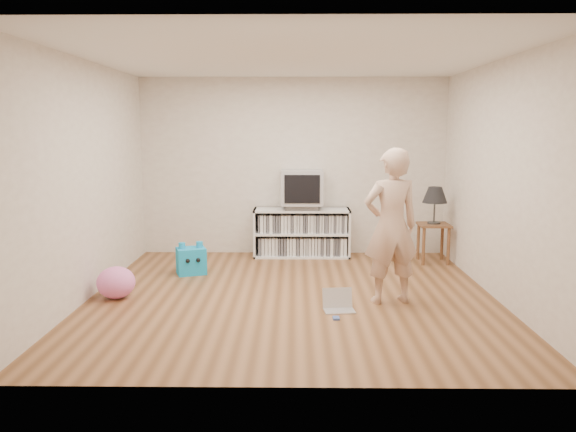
# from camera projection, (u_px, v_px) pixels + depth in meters

# --- Properties ---
(ground) EXTENTS (4.50, 4.50, 0.00)m
(ground) POSITION_uv_depth(u_px,v_px,m) (292.00, 296.00, 6.29)
(ground) COLOR brown
(ground) RESTS_ON ground
(walls) EXTENTS (4.52, 4.52, 2.60)m
(walls) POSITION_uv_depth(u_px,v_px,m) (292.00, 181.00, 6.09)
(walls) COLOR beige
(walls) RESTS_ON ground
(ceiling) EXTENTS (4.50, 4.50, 0.01)m
(ceiling) POSITION_uv_depth(u_px,v_px,m) (293.00, 57.00, 5.89)
(ceiling) COLOR white
(ceiling) RESTS_ON walls
(media_unit) EXTENTS (1.40, 0.45, 0.70)m
(media_unit) POSITION_uv_depth(u_px,v_px,m) (302.00, 232.00, 8.25)
(media_unit) COLOR white
(media_unit) RESTS_ON ground
(dvd_deck) EXTENTS (0.45, 0.35, 0.07)m
(dvd_deck) POSITION_uv_depth(u_px,v_px,m) (302.00, 207.00, 8.17)
(dvd_deck) COLOR gray
(dvd_deck) RESTS_ON media_unit
(crt_tv) EXTENTS (0.60, 0.53, 0.50)m
(crt_tv) POSITION_uv_depth(u_px,v_px,m) (302.00, 187.00, 8.13)
(crt_tv) COLOR #9C9CA1
(crt_tv) RESTS_ON dvd_deck
(side_table) EXTENTS (0.42, 0.42, 0.55)m
(side_table) POSITION_uv_depth(u_px,v_px,m) (433.00, 233.00, 7.83)
(side_table) COLOR brown
(side_table) RESTS_ON ground
(table_lamp) EXTENTS (0.34, 0.34, 0.52)m
(table_lamp) POSITION_uv_depth(u_px,v_px,m) (435.00, 196.00, 7.75)
(table_lamp) COLOR #333333
(table_lamp) RESTS_ON side_table
(person) EXTENTS (0.68, 0.52, 1.67)m
(person) POSITION_uv_depth(u_px,v_px,m) (391.00, 226.00, 5.96)
(person) COLOR #D5AC91
(person) RESTS_ON ground
(laptop) EXTENTS (0.34, 0.28, 0.21)m
(laptop) POSITION_uv_depth(u_px,v_px,m) (338.00, 304.00, 5.81)
(laptop) COLOR silver
(laptop) RESTS_ON ground
(playing_cards) EXTENTS (0.07, 0.09, 0.02)m
(playing_cards) POSITION_uv_depth(u_px,v_px,m) (336.00, 318.00, 5.53)
(playing_cards) COLOR #425EB1
(playing_cards) RESTS_ON ground
(plush_blue) EXTENTS (0.43, 0.39, 0.42)m
(plush_blue) POSITION_uv_depth(u_px,v_px,m) (191.00, 260.00, 7.24)
(plush_blue) COLOR #0E96D6
(plush_blue) RESTS_ON ground
(plush_pink) EXTENTS (0.46, 0.46, 0.35)m
(plush_pink) POSITION_uv_depth(u_px,v_px,m) (116.00, 282.00, 6.20)
(plush_pink) COLOR pink
(plush_pink) RESTS_ON ground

